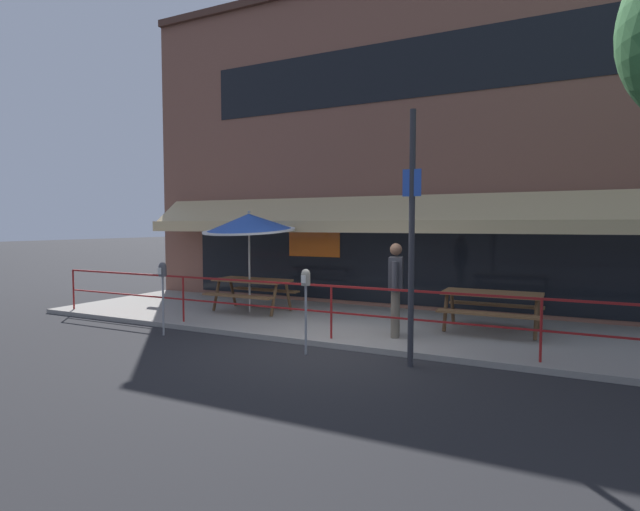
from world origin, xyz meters
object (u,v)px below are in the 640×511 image
picnic_table_centre (492,300)px  patio_umbrella_left (249,223)px  picnic_table_left (252,286)px  pedestrian_walking (396,285)px  parking_meter_far (306,286)px  street_sign_pole (412,236)px  parking_meter_near (163,276)px

picnic_table_centre → patio_umbrella_left: patio_umbrella_left is taller
picnic_table_left → pedestrian_walking: bearing=-15.1°
patio_umbrella_left → pedestrian_walking: size_ratio=1.39×
picnic_table_left → parking_meter_far: size_ratio=1.27×
pedestrian_walking → street_sign_pole: bearing=-63.6°
picnic_table_centre → street_sign_pole: 3.01m
patio_umbrella_left → parking_meter_near: patio_umbrella_left is taller
picnic_table_centre → street_sign_pole: size_ratio=0.47×
patio_umbrella_left → pedestrian_walking: bearing=-13.8°
picnic_table_left → patio_umbrella_left: 1.48m
pedestrian_walking → parking_meter_far: pedestrian_walking is taller
picnic_table_centre → parking_meter_far: (-2.56, -2.70, 0.44)m
parking_meter_near → picnic_table_left: bearing=82.4°
parking_meter_near → street_sign_pole: bearing=0.9°
picnic_table_centre → picnic_table_left: bearing=-178.3°
street_sign_pole → pedestrian_walking: bearing=116.4°
picnic_table_left → patio_umbrella_left: size_ratio=0.76×
picnic_table_left → patio_umbrella_left: patio_umbrella_left is taller
picnic_table_left → parking_meter_far: 3.82m
picnic_table_centre → patio_umbrella_left: (-5.37, -0.26, 1.47)m
picnic_table_centre → pedestrian_walking: pedestrian_walking is taller
patio_umbrella_left → parking_meter_far: size_ratio=1.68×
patio_umbrella_left → pedestrian_walking: patio_umbrella_left is taller
picnic_table_left → street_sign_pole: bearing=-28.2°
picnic_table_centre → patio_umbrella_left: size_ratio=0.76×
pedestrian_walking → parking_meter_near: bearing=-160.6°
pedestrian_walking → picnic_table_centre: bearing=38.5°
patio_umbrella_left → parking_meter_near: size_ratio=1.68×
picnic_table_left → parking_meter_far: (2.81, -2.55, 0.44)m
patio_umbrella_left → street_sign_pole: (4.56, -2.35, -0.20)m
parking_meter_far → pedestrian_walking: bearing=55.1°
patio_umbrella_left → parking_meter_near: (-0.34, -2.43, -1.03)m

